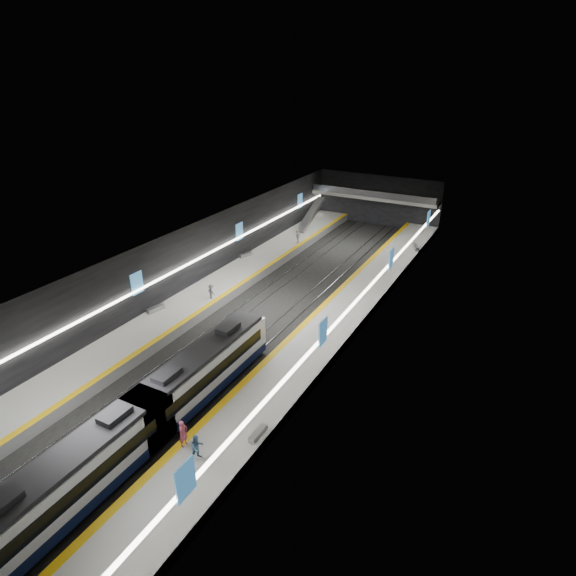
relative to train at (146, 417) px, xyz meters
The scene contains 26 objects.
ground 20.65m from the train, 96.99° to the left, with size 70.00×70.00×0.00m, color black.
ceiling 21.33m from the train, 96.99° to the left, with size 20.00×70.00×0.04m, color beige.
wall_left 23.97m from the train, 121.53° to the left, with size 0.04×70.00×8.00m, color black.
wall_right 21.79m from the train, 69.79° to the left, with size 0.04×70.00×8.00m, color black.
wall_back 55.46m from the train, 92.58° to the left, with size 20.00×0.04×8.00m, color black.
platform_left 22.76m from the train, 116.14° to the left, with size 5.00×70.00×1.00m, color slate.
tile_surface_left 22.73m from the train, 116.14° to the left, with size 5.00×70.00×0.02m, color #A2A19D.
tactile_strip_left 21.85m from the train, 110.95° to the left, with size 0.60×70.00×0.02m, color #E4AC0C.
platform_right 21.05m from the train, 76.21° to the left, with size 5.00×70.00×1.00m, color slate.
tile_surface_right 21.01m from the train, 76.21° to the left, with size 5.00×70.00×0.02m, color #A2A19D.
tactile_strip_right 20.60m from the train, 82.18° to the left, with size 0.60×70.00×0.02m, color #E4AC0C.
rails 20.64m from the train, 96.99° to the left, with size 6.52×70.00×0.12m.
train is the anchor object (origin of this frame).
ad_posters 21.64m from the train, 96.67° to the left, with size 19.94×53.50×2.20m.
cove_light_left 23.85m from the train, 121.12° to the left, with size 0.25×68.60×0.12m, color white.
cove_light_right 21.70m from the train, 70.29° to the left, with size 0.25×68.60×0.12m, color white.
mezzanine_bridge 53.44m from the train, 92.69° to the left, with size 20.00×3.00×1.50m.
escalator 47.45m from the train, 102.17° to the left, with size 1.20×8.00×0.60m, color #99999E.
bench_left_near 18.08m from the train, 130.60° to the left, with size 0.53×1.91×0.47m, color #99999E.
bench_left_far 33.12m from the train, 111.25° to the left, with size 0.51×1.84×0.45m, color #99999E.
bench_right_near 7.67m from the train, 24.42° to the left, with size 0.48×1.73×0.42m, color #99999E.
bench_right_far 44.77m from the train, 81.18° to the left, with size 0.57×2.05×0.50m, color #99999E.
passenger_right_a 3.11m from the train, ahead, with size 0.71×0.47×1.96m, color #B54358.
passenger_right_b 4.64m from the train, ahead, with size 0.88×0.68×1.80m, color teal.
passenger_left_a 39.68m from the train, 102.17° to the left, with size 1.13×0.47×1.93m, color silver.
passenger_left_b 20.60m from the train, 114.33° to the left, with size 1.02×0.58×1.57m, color #42434A.
Camera 1 is at (23.14, -38.48, 23.87)m, focal length 30.00 mm.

